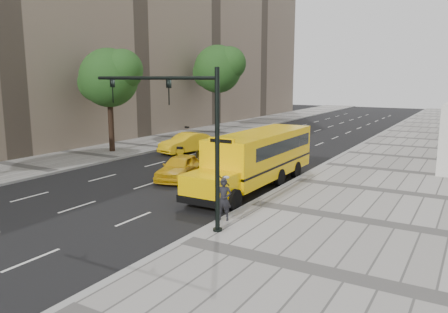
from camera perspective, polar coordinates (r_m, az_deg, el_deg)
The scene contains 12 objects.
ground at distance 28.59m, azimuth -1.99°, elevation -1.88°, with size 140.00×140.00×0.00m, color black.
sidewalk_museum at distance 24.50m, azimuth 22.52°, elevation -4.56°, with size 12.00×140.00×0.15m, color gray.
sidewalk_far at distance 35.61m, azimuth -17.11°, elevation 0.21°, with size 6.00×140.00×0.15m, color gray.
curb_museum at distance 25.93m, azimuth 9.29°, elevation -3.11°, with size 0.30×140.00×0.15m, color gray.
curb_far at distance 33.48m, azimuth -13.63°, elevation -0.24°, with size 0.30×140.00×0.15m, color gray.
tree_b at distance 36.00m, azimuth -14.70°, elevation 9.98°, with size 5.20×4.62×8.31m.
tree_c at distance 49.13m, azimuth -0.73°, elevation 11.41°, with size 5.89×5.24×9.57m.
school_bus at distance 24.55m, azimuth 4.61°, elevation 0.27°, with size 2.96×11.56×3.19m.
taxi_near at distance 26.19m, azimuth -5.76°, elevation -1.40°, with size 1.74×4.34×1.48m, color gold.
taxi_far at distance 35.41m, azimuth -4.83°, elevation 1.77°, with size 1.70×4.89×1.61m, color gold.
pedestrian at distance 18.17m, azimuth -0.02°, elevation -5.63°, with size 0.65×0.42×1.77m, color black.
traffic_signal at distance 17.05m, azimuth -4.94°, elevation 3.76°, with size 6.18×0.36×6.40m.
Camera 1 is at (15.01, -23.58, 6.01)m, focal length 35.00 mm.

